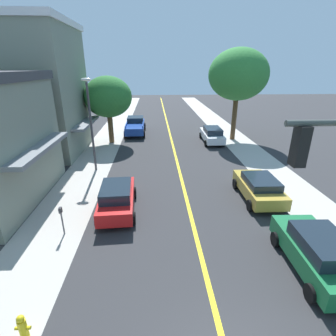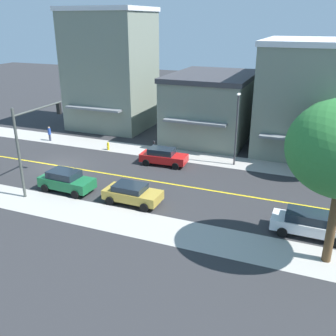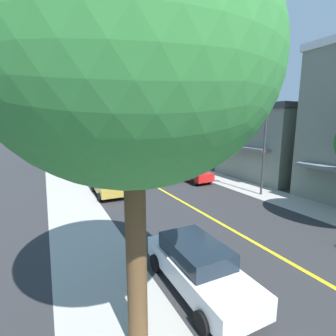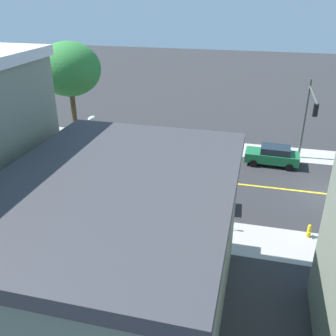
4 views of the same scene
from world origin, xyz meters
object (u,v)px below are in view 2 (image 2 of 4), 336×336
(white_sedan_right_curb, at_px, (310,223))
(gold_sedan_right_curb, at_px, (132,193))
(street_lamp, at_px, (237,122))
(red_sedan_left_curb, at_px, (163,156))
(fire_hydrant, at_px, (108,146))
(street_tree_right_corner, at_px, (330,125))
(pedestrian_blue_shirt, at_px, (49,133))
(traffic_light_mast, at_px, (32,134))
(green_sedan_right_curb, at_px, (66,181))
(parking_meter, at_px, (154,146))

(white_sedan_right_curb, relative_size, gold_sedan_right_curb, 1.12)
(street_lamp, xyz_separation_m, red_sedan_left_curb, (2.44, -6.13, -3.28))
(fire_hydrant, bearing_deg, street_tree_right_corner, 91.49)
(red_sedan_left_curb, xyz_separation_m, pedestrian_blue_shirt, (-2.20, -14.60, 0.03))
(fire_hydrant, relative_size, traffic_light_mast, 0.12)
(green_sedan_right_curb, distance_m, pedestrian_blue_shirt, 14.23)
(street_tree_right_corner, bearing_deg, pedestrian_blue_shirt, -89.68)
(parking_meter, height_order, pedestrian_blue_shirt, pedestrian_blue_shirt)
(parking_meter, distance_m, street_lamp, 8.69)
(red_sedan_left_curb, bearing_deg, pedestrian_blue_shirt, 168.62)
(street_tree_right_corner, xyz_separation_m, white_sedan_right_curb, (10.42, -0.56, -3.76))
(white_sedan_right_curb, bearing_deg, red_sedan_left_curb, 149.26)
(fire_hydrant, height_order, parking_meter, parking_meter)
(parking_meter, bearing_deg, red_sedan_left_curb, 40.75)
(street_tree_right_corner, xyz_separation_m, red_sedan_left_curb, (2.36, -13.78, -3.75))
(red_sedan_left_curb, distance_m, green_sedan_right_curb, 9.50)
(traffic_light_mast, height_order, pedestrian_blue_shirt, traffic_light_mast)
(red_sedan_left_curb, bearing_deg, green_sedan_right_curb, -123.51)
(pedestrian_blue_shirt, bearing_deg, street_tree_right_corner, -63.72)
(street_tree_right_corner, distance_m, pedestrian_blue_shirt, 28.62)
(red_sedan_left_curb, xyz_separation_m, green_sedan_right_curb, (8.16, -4.85, 0.03))
(fire_hydrant, height_order, street_lamp, street_lamp)
(fire_hydrant, relative_size, parking_meter, 0.59)
(traffic_light_mast, height_order, green_sedan_right_curb, traffic_light_mast)
(traffic_light_mast, bearing_deg, pedestrian_blue_shirt, 34.48)
(street_tree_right_corner, height_order, red_sedan_left_curb, street_tree_right_corner)
(green_sedan_right_curb, bearing_deg, traffic_light_mast, -166.11)
(fire_hydrant, relative_size, pedestrian_blue_shirt, 0.53)
(street_lamp, xyz_separation_m, white_sedan_right_curb, (10.50, 7.09, -3.28))
(street_lamp, relative_size, red_sedan_left_curb, 1.52)
(gold_sedan_right_curb, bearing_deg, pedestrian_blue_shirt, 147.09)
(street_lamp, xyz_separation_m, green_sedan_right_curb, (10.60, -10.98, -3.25))
(fire_hydrant, distance_m, pedestrian_blue_shirt, 7.68)
(fire_hydrant, relative_size, red_sedan_left_curb, 0.19)
(red_sedan_left_curb, relative_size, pedestrian_blue_shirt, 2.74)
(fire_hydrant, xyz_separation_m, traffic_light_mast, (10.47, -0.21, 4.13))
(street_lamp, xyz_separation_m, gold_sedan_right_curb, (10.60, -5.21, -3.33))
(street_tree_right_corner, relative_size, green_sedan_right_curb, 1.49)
(street_lamp, height_order, pedestrian_blue_shirt, street_lamp)
(fire_hydrant, xyz_separation_m, gold_sedan_right_curb, (9.99, 7.87, 0.35))
(traffic_light_mast, height_order, red_sedan_left_curb, traffic_light_mast)
(street_tree_right_corner, height_order, traffic_light_mast, traffic_light_mast)
(traffic_light_mast, distance_m, red_sedan_left_curb, 11.82)
(parking_meter, relative_size, gold_sedan_right_curb, 0.33)
(fire_hydrant, xyz_separation_m, parking_meter, (-0.45, 4.98, 0.52))
(street_tree_right_corner, distance_m, red_sedan_left_curb, 14.48)
(street_lamp, bearing_deg, traffic_light_mast, -50.17)
(parking_meter, relative_size, pedestrian_blue_shirt, 0.89)
(parking_meter, bearing_deg, gold_sedan_right_curb, 15.45)
(street_lamp, bearing_deg, white_sedan_right_curb, 34.02)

